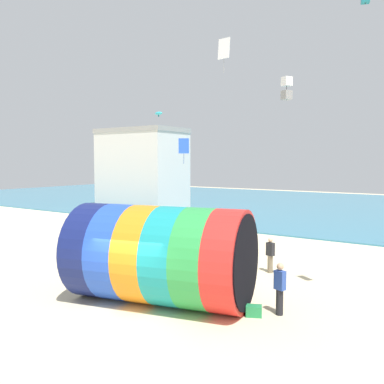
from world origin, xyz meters
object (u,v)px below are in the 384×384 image
at_px(kite_cyan_parafoil, 159,113).
at_px(bystander_near_water, 270,255).
at_px(kite_handler, 280,288).
at_px(kite_white_box, 287,88).
at_px(kite_blue_diamond, 184,146).
at_px(kite_white_diamond, 224,49).
at_px(cooler_box, 254,311).
at_px(giant_inflatable_tube, 161,255).

xyz_separation_m(kite_cyan_parafoil, bystander_near_water, (10.81, -5.31, -7.54)).
height_order(kite_handler, kite_white_box, kite_white_box).
xyz_separation_m(kite_white_box, kite_blue_diamond, (-9.73, 4.35, -2.69)).
xyz_separation_m(kite_handler, bystander_near_water, (-2.50, 4.79, -0.07)).
relative_size(kite_handler, kite_white_diamond, 0.75).
xyz_separation_m(kite_cyan_parafoil, cooler_box, (12.67, -10.70, -8.18)).
bearing_deg(kite_white_box, cooler_box, -73.43).
bearing_deg(bystander_near_water, kite_white_box, 102.54).
distance_m(kite_blue_diamond, cooler_box, 19.08).
bearing_deg(kite_blue_diamond, kite_white_box, -24.09).
height_order(kite_white_box, cooler_box, kite_white_box).
bearing_deg(kite_blue_diamond, bystander_near_water, -36.74).
bearing_deg(kite_cyan_parafoil, kite_handler, -37.17).
xyz_separation_m(giant_inflatable_tube, cooler_box, (3.35, 0.69, -1.57)).
bearing_deg(kite_white_diamond, kite_white_box, -33.14).
bearing_deg(kite_cyan_parafoil, giant_inflatable_tube, -50.68).
bearing_deg(bystander_near_water, kite_handler, -62.39).
relative_size(kite_blue_diamond, cooler_box, 3.63).
xyz_separation_m(kite_white_box, kite_white_diamond, (-6.15, 4.02, 3.75)).
relative_size(kite_handler, bystander_near_water, 1.08).
xyz_separation_m(kite_handler, cooler_box, (-0.64, -0.60, -0.71)).
relative_size(kite_white_box, kite_blue_diamond, 0.66).
bearing_deg(kite_white_box, kite_cyan_parafoil, 169.75).
xyz_separation_m(kite_white_diamond, bystander_near_water, (6.93, -7.51, -11.78)).
height_order(kite_handler, bystander_near_water, kite_handler).
distance_m(kite_white_box, kite_blue_diamond, 10.99).
distance_m(kite_blue_diamond, kite_white_diamond, 7.37).
relative_size(kite_white_diamond, bystander_near_water, 1.43).
height_order(bystander_near_water, cooler_box, bystander_near_water).
xyz_separation_m(kite_cyan_parafoil, kite_blue_diamond, (0.30, 2.54, -2.19)).
relative_size(giant_inflatable_tube, kite_handler, 3.98).
bearing_deg(giant_inflatable_tube, bystander_near_water, 76.30).
bearing_deg(bystander_near_water, kite_white_diamond, 132.70).
bearing_deg(bystander_near_water, kite_cyan_parafoil, 153.85).
distance_m(kite_handler, cooler_box, 1.13).
relative_size(bystander_near_water, cooler_box, 3.11).
xyz_separation_m(giant_inflatable_tube, kite_white_diamond, (-5.45, 13.59, 10.85)).
bearing_deg(kite_cyan_parafoil, kite_white_box, -10.25).
distance_m(giant_inflatable_tube, kite_handler, 4.28).
distance_m(giant_inflatable_tube, cooler_box, 3.76).
height_order(giant_inflatable_tube, cooler_box, giant_inflatable_tube).
height_order(kite_white_diamond, bystander_near_water, kite_white_diamond).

